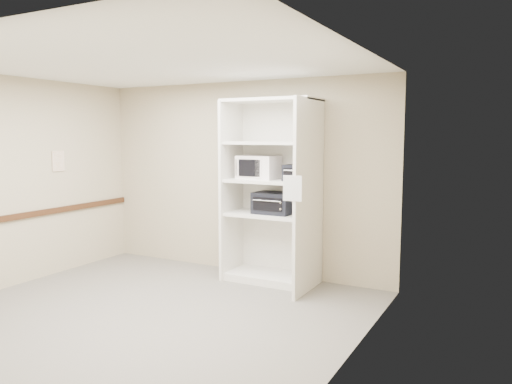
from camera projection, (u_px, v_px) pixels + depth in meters
The scene contains 12 objects.
floor at pixel (152, 313), 5.50m from camera, with size 4.50×4.00×0.01m, color #666259.
ceiling at pixel (146, 63), 5.20m from camera, with size 4.50×4.00×0.01m, color white.
wall_back at pixel (241, 178), 7.10m from camera, with size 4.50×0.02×2.70m, color tan.
wall_left at pixel (12, 182), 6.40m from camera, with size 0.02×4.00×2.70m, color tan.
wall_right at pixel (353, 205), 4.30m from camera, with size 0.02×4.00×2.70m, color tan.
shelving_unit at pixel (274, 198), 6.56m from camera, with size 1.24×0.92×2.42m.
microwave at pixel (259, 167), 6.67m from camera, with size 0.51×0.39×0.31m, color white.
toaster_oven_upper at pixel (298, 173), 6.36m from camera, with size 0.36×0.27×0.21m, color black.
toaster_oven_lower at pixel (274, 203), 6.58m from camera, with size 0.51×0.38×0.28m, color black.
paper_sign at pixel (292, 188), 5.73m from camera, with size 0.23×0.01×0.29m, color white.
chair_rail at pixel (15, 217), 6.44m from camera, with size 0.04×3.98×0.08m, color #3A1F0F.
wall_poster at pixel (58, 161), 7.00m from camera, with size 0.01×0.21×0.29m, color white.
Camera 1 is at (3.51, -4.15, 1.94)m, focal length 35.00 mm.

